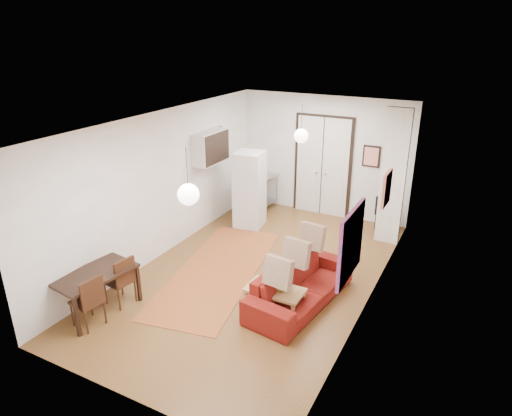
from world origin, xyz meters
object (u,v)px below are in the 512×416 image
at_px(dining_chair_near, 122,274).
at_px(dining_chair_far, 90,294).
at_px(black_side_chair, 387,210).
at_px(fridge, 250,190).
at_px(coffee_table, 275,292).
at_px(sofa, 301,285).
at_px(kitchen_counter, 257,190).
at_px(dining_table, 95,277).

xyz_separation_m(dining_chair_near, dining_chair_far, (0.00, -0.70, 0.00)).
bearing_deg(black_side_chair, dining_chair_near, 78.28).
bearing_deg(fridge, coffee_table, -63.10).
height_order(sofa, dining_chair_near, dining_chair_near).
relative_size(coffee_table, kitchen_counter, 0.79).
height_order(sofa, dining_table, dining_table).
relative_size(fridge, dining_table, 1.30).
distance_m(coffee_table, fridge, 3.56).
bearing_deg(kitchen_counter, black_side_chair, 13.92).
xyz_separation_m(coffee_table, black_side_chair, (0.87, 4.15, 0.11)).
xyz_separation_m(coffee_table, dining_chair_far, (-2.41, -1.59, 0.14)).
bearing_deg(dining_chair_far, dining_table, -141.58).
height_order(sofa, dining_chair_far, dining_chair_far).
xyz_separation_m(sofa, fridge, (-2.30, 2.47, 0.55)).
height_order(coffee_table, dining_table, dining_table).
height_order(sofa, coffee_table, sofa).
relative_size(sofa, black_side_chair, 2.76).
height_order(kitchen_counter, fridge, fridge).
distance_m(dining_table, dining_chair_near, 0.48).
bearing_deg(sofa, kitchen_counter, 45.32).
bearing_deg(dining_chair_far, black_side_chair, 158.52).
relative_size(coffee_table, dining_chair_far, 1.08).
bearing_deg(coffee_table, dining_chair_near, -159.71).
relative_size(kitchen_counter, dining_chair_near, 1.37).
bearing_deg(coffee_table, sofa, 56.30).
xyz_separation_m(kitchen_counter, dining_chair_far, (-0.13, -5.37, -0.05)).
distance_m(sofa, dining_chair_near, 3.00).
distance_m(kitchen_counter, fridge, 0.98).
relative_size(dining_table, dining_chair_far, 1.56).
distance_m(coffee_table, dining_chair_near, 2.57).
xyz_separation_m(coffee_table, dining_chair_near, (-2.41, -0.89, 0.14)).
height_order(kitchen_counter, dining_chair_far, dining_chair_far).
relative_size(dining_chair_near, black_side_chair, 1.07).
bearing_deg(sofa, fridge, 50.96).
bearing_deg(black_side_chair, sofa, 102.36).
distance_m(kitchen_counter, dining_chair_far, 5.37).
bearing_deg(black_side_chair, dining_chair_far, 81.58).
height_order(coffee_table, dining_chair_far, dining_chair_far).
relative_size(fridge, dining_chair_near, 2.03).
xyz_separation_m(dining_table, black_side_chair, (3.43, 5.48, -0.15)).
relative_size(dining_table, black_side_chair, 1.66).
bearing_deg(dining_table, coffee_table, 27.35).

